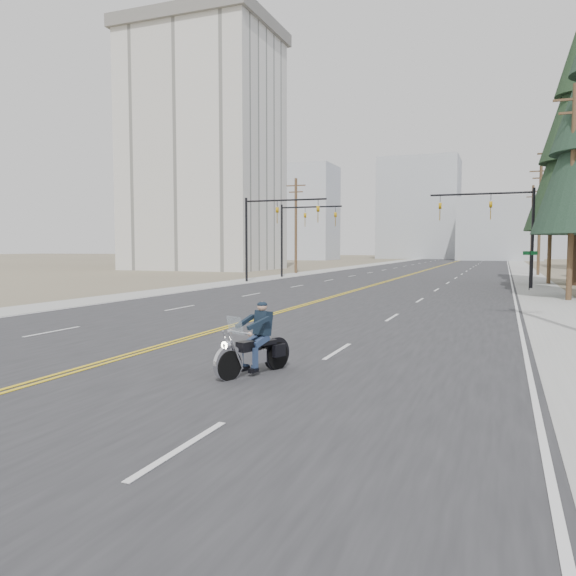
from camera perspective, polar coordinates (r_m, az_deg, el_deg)
The scene contains 20 objects.
ground_plane at distance 14.38m, azimuth -19.43°, elevation -7.60°, with size 400.00×400.00×0.00m, color #776D56.
road at distance 81.25m, azimuth 14.59°, elevation 1.98°, with size 20.00×200.00×0.01m, color #303033.
sidewalk_left at distance 83.34m, azimuth 6.71°, elevation 2.13°, with size 3.00×200.00×0.01m, color #A5A5A0.
sidewalk_right at distance 80.76m, azimuth 22.72°, elevation 1.78°, with size 3.00×200.00×0.01m, color #A5A5A0.
traffic_mast_left at distance 46.43m, azimuth -1.99°, elevation 6.68°, with size 7.10×0.26×7.00m.
traffic_mast_right at distance 42.73m, azimuth 20.92°, elevation 6.64°, with size 7.10×0.26×7.00m.
traffic_mast_far at distance 53.99m, azimuth 1.03°, elevation 6.26°, with size 6.10×0.26×7.00m.
street_sign at distance 40.72m, azimuth 23.36°, elevation 2.30°, with size 0.90×0.06×2.62m.
utility_pole_b at distance 33.98m, azimuth 26.92°, elevation 8.95°, with size 2.20×0.30×11.50m.
utility_pole_c at distance 48.87m, azimuth 25.13°, elevation 7.10°, with size 2.20×0.30×11.00m.
utility_pole_d at distance 63.84m, azimuth 24.20°, elevation 6.57°, with size 2.20×0.30×11.50m.
utility_pole_e at distance 80.79m, azimuth 23.55°, elevation 5.82°, with size 2.20×0.30×11.00m.
utility_pole_left at distance 62.61m, azimuth 0.80°, elevation 6.52°, with size 2.20×0.30×10.50m.
apartment_block at distance 76.45m, azimuth -8.55°, elevation 13.22°, with size 18.00×14.00×30.00m, color silver.
haze_bldg_a at distance 133.47m, azimuth 1.73°, elevation 7.62°, with size 14.00×12.00×22.00m, color #B7BCC6.
haze_bldg_b at distance 135.74m, azimuth 20.68°, elevation 5.61°, with size 18.00×14.00×14.00m, color #ADB2B7.
haze_bldg_d at distance 152.50m, azimuth 13.18°, elevation 7.83°, with size 20.00×15.00×26.00m, color #ADB2B7.
haze_bldg_e at distance 161.48m, azimuth 26.81°, elevation 4.80°, with size 14.00×14.00×12.00m, color #B7BCC6.
haze_bldg_f at distance 152.71m, azimuth -1.74°, elevation 6.05°, with size 12.00×12.00×16.00m, color #ADB2B7.
motorcyclist at distance 12.64m, azimuth -3.53°, elevation -5.18°, with size 0.90×2.10×1.64m, color black, non-canonical shape.
Camera 1 is at (9.20, -10.68, 2.86)m, focal length 35.00 mm.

